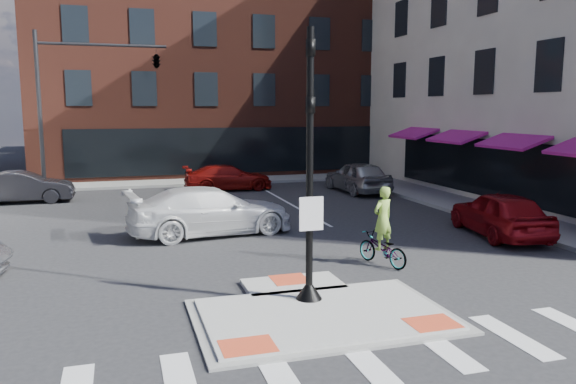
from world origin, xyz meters
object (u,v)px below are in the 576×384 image
object	(u,v)px
white_pickup	(211,211)
bg_car_silver	(358,177)
red_sedan	(500,214)
cyclist	(382,239)
bg_car_dark	(23,187)
bg_car_red	(228,178)

from	to	relation	value
white_pickup	bg_car_silver	size ratio (longest dim) A/B	1.19
red_sedan	bg_car_silver	world-z (taller)	bg_car_silver
white_pickup	cyclist	size ratio (longest dim) A/B	2.57
red_sedan	cyclist	distance (m)	5.89
bg_car_silver	bg_car_dark	bearing A→B (deg)	-8.17
white_pickup	bg_car_red	bearing A→B (deg)	-21.53
white_pickup	bg_car_silver	world-z (taller)	white_pickup
white_pickup	bg_car_dark	world-z (taller)	white_pickup
white_pickup	cyclist	bearing A→B (deg)	-150.35
white_pickup	bg_car_silver	xyz separation A→B (m)	(8.95, 7.64, -0.01)
white_pickup	cyclist	distance (m)	6.63
bg_car_dark	bg_car_red	xyz separation A→B (m)	(9.94, 1.21, -0.05)
cyclist	white_pickup	bearing A→B (deg)	-72.96
bg_car_silver	cyclist	xyz separation A→B (m)	(-4.95, -12.93, -0.07)
bg_car_red	cyclist	size ratio (longest dim) A/B	2.10
red_sedan	bg_car_dark	distance (m)	20.88
white_pickup	red_sedan	bearing A→B (deg)	-115.98
bg_car_silver	bg_car_red	world-z (taller)	bg_car_silver
bg_car_dark	red_sedan	bearing A→B (deg)	-125.65
red_sedan	white_pickup	size ratio (longest dim) A/B	0.81
red_sedan	cyclist	xyz separation A→B (m)	(-5.50, -2.10, -0.04)
bg_car_red	bg_car_dark	bearing A→B (deg)	96.75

